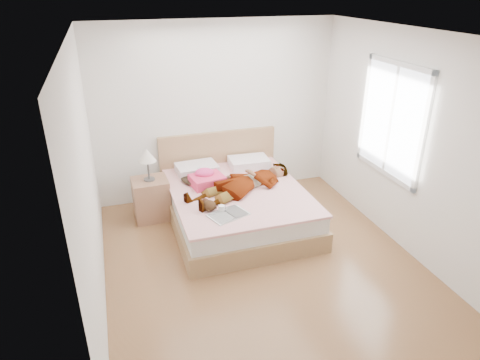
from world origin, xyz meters
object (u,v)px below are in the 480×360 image
Objects in this scene: magazine at (228,215)px; plush_toy at (209,205)px; coffee_mug at (222,209)px; nightstand at (151,196)px; towel at (207,179)px; phone at (200,170)px; bed at (236,202)px; woman at (243,180)px.

plush_toy is at bearing 132.77° from magazine.
coffee_mug reaches higher than magazine.
nightstand is at bearing 125.82° from coffee_mug.
towel is 0.70m from plush_toy.
phone reaches higher than magazine.
towel is at bearing 89.77° from coffee_mug.
woman is at bearing -31.29° from bed.
phone is at bearing 83.92° from plush_toy.
woman is 6.65× the size of plush_toy.
plush_toy is at bearing -101.45° from towel.
magazine is 0.51× the size of nightstand.
woman reaches higher than plush_toy.
nightstand is (-0.74, 1.03, -0.21)m from coffee_mug.
phone is 0.17× the size of magazine.
woman is at bearing 37.04° from plush_toy.
woman is at bearing -21.82° from nightstand.
nightstand reaches higher than woman.
towel is at bearing 152.16° from bed.
phone is (-0.50, 0.40, 0.06)m from woman.
plush_toy is at bearing -76.99° from woman.
nightstand is at bearing 159.02° from bed.
phone is at bearing 95.41° from magazine.
bed reaches higher than plush_toy.
magazine is (-0.31, -0.71, 0.24)m from bed.
woman is 0.37m from bed.
coffee_mug is (0.05, -0.95, -0.13)m from phone.
woman reaches higher than towel.
magazine is (0.10, -1.05, -0.16)m from phone.
towel is (-0.45, 0.25, -0.02)m from woman.
nightstand reaches higher than plush_toy.
woman is 0.51m from towel.
magazine is 0.29m from plush_toy.
phone is at bearing 139.89° from bed.
coffee_mug is at bearing -54.18° from nightstand.
nightstand is (-0.75, 0.23, -0.26)m from towel.
woman is 0.77m from magazine.
bed is at bearing -27.84° from towel.
coffee_mug is at bearing -111.22° from phone.
plush_toy is (-0.14, 0.10, 0.02)m from coffee_mug.
nightstand is at bearing 125.15° from magazine.
towel is at bearing -96.24° from phone.
coffee_mug is (-0.36, -0.60, 0.28)m from bed.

